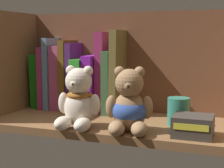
{
  "coord_description": "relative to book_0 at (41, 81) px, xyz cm",
  "views": [
    {
      "loc": [
        31.14,
        -85.98,
        23.85
      ],
      "look_at": [
        -0.47,
        0.0,
        11.98
      ],
      "focal_mm": 55.68,
      "sensor_mm": 36.0,
      "label": 1
    }
  ],
  "objects": [
    {
      "name": "shelf_board",
      "position": [
        28.96,
        -10.93,
        -9.52
      ],
      "size": [
        64.02,
        27.76,
        2.0
      ],
      "primitive_type": "cube",
      "color": "brown",
      "rests_on": "ground"
    },
    {
      "name": "shelf_back_panel",
      "position": [
        28.96,
        3.55,
        5.41
      ],
      "size": [
        66.42,
        1.2,
        31.86
      ],
      "primitive_type": "cube",
      "color": "brown",
      "rests_on": "ground"
    },
    {
      "name": "shelf_side_panel_left",
      "position": [
        -3.85,
        -10.93,
        5.41
      ],
      "size": [
        1.6,
        30.16,
        31.86
      ],
      "primitive_type": "cube",
      "color": "brown",
      "rests_on": "ground"
    },
    {
      "name": "book_0",
      "position": [
        0.0,
        0.0,
        0.0
      ],
      "size": [
        3.51,
        9.02,
        17.11
      ],
      "primitive_type": "cube",
      "rotation": [
        0.0,
        -0.02,
        0.0
      ],
      "color": "#187116",
      "rests_on": "shelf_board"
    },
    {
      "name": "book_1",
      "position": [
        2.68,
        0.0,
        1.16
      ],
      "size": [
        1.77,
        11.28,
        19.36
      ],
      "primitive_type": "cube",
      "color": "#9F2D64",
      "rests_on": "shelf_board"
    },
    {
      "name": "book_2",
      "position": [
        4.66,
        -0.0,
        2.57
      ],
      "size": [
        1.71,
        11.53,
        22.19
      ],
      "primitive_type": "cube",
      "color": "#5E85A9",
      "rests_on": "shelf_board"
    },
    {
      "name": "book_3",
      "position": [
        7.45,
        -0.0,
        1.37
      ],
      "size": [
        3.39,
        10.29,
        19.78
      ],
      "primitive_type": "cube",
      "color": "#B74B7F",
      "rests_on": "shelf_board"
    },
    {
      "name": "book_4",
      "position": [
        10.41,
        -0.0,
        2.25
      ],
      "size": [
        2.04,
        11.96,
        21.54
      ],
      "primitive_type": "cube",
      "color": "brown",
      "rests_on": "shelf_board"
    },
    {
      "name": "book_5",
      "position": [
        12.58,
        -0.0,
        1.81
      ],
      "size": [
        1.83,
        11.94,
        20.66
      ],
      "primitive_type": "cube",
      "color": "#4D2062",
      "rests_on": "shelf_board"
    },
    {
      "name": "book_6",
      "position": [
        15.41,
        -0.0,
        -0.54
      ],
      "size": [
        3.36,
        14.84,
        15.97
      ],
      "primitive_type": "cube",
      "color": "green",
      "rests_on": "shelf_board"
    },
    {
      "name": "book_7",
      "position": [
        18.87,
        0.0,
        -0.02
      ],
      "size": [
        3.09,
        13.61,
        16.99
      ],
      "primitive_type": "cube",
      "color": "purple",
      "rests_on": "shelf_board"
    },
    {
      "name": "book_8",
      "position": [
        21.92,
        -0.0,
        3.44
      ],
      "size": [
        2.51,
        9.62,
        23.91
      ],
      "primitive_type": "cube",
      "color": "#97265D",
      "rests_on": "shelf_board"
    },
    {
      "name": "book_9",
      "position": [
        24.51,
        0.0,
        0.69
      ],
      "size": [
        2.2,
        13.2,
        18.42
      ],
      "primitive_type": "cube",
      "color": "#3D633C",
      "rests_on": "shelf_board"
    },
    {
      "name": "book_10",
      "position": [
        26.92,
        -0.0,
        3.7
      ],
      "size": [
        2.5,
        13.61,
        24.48
      ],
      "primitive_type": "cube",
      "rotation": [
        0.0,
        0.02,
        0.0
      ],
      "color": "brown",
      "rests_on": "shelf_board"
    },
    {
      "name": "teddy_bear_larger",
      "position": [
        23.1,
        -20.38,
        -1.96
      ],
      "size": [
        11.19,
        11.34,
        15.37
      ],
      "color": "beige",
      "rests_on": "shelf_board"
    },
    {
      "name": "teddy_bear_smaller",
      "position": [
        36.1,
        -19.89,
        -2.43
      ],
      "size": [
        11.74,
        12.43,
        15.5
      ],
      "color": "#93704C",
      "rests_on": "shelf_board"
    },
    {
      "name": "pillar_candle",
      "position": [
        46.09,
        -9.7,
        -4.97
      ],
      "size": [
        5.64,
        5.64,
        7.1
      ],
      "primitive_type": "cylinder",
      "color": "#2D7A66",
      "rests_on": "shelf_board"
    },
    {
      "name": "small_product_box",
      "position": [
        50.93,
        -18.84,
        -6.11
      ],
      "size": [
        8.87,
        8.14,
        4.81
      ],
      "color": "#38332D",
      "rests_on": "shelf_board"
    }
  ]
}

